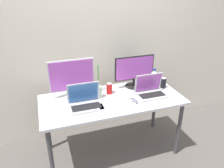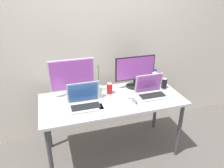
{
  "view_description": "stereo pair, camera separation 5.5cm",
  "coord_description": "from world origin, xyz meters",
  "px_view_note": "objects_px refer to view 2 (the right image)",
  "views": [
    {
      "loc": [
        -0.68,
        -2.02,
        1.92
      ],
      "look_at": [
        0.0,
        0.0,
        0.92
      ],
      "focal_mm": 35.0,
      "sensor_mm": 36.0,
      "label": 1
    },
    {
      "loc": [
        -0.63,
        -2.03,
        1.92
      ],
      "look_at": [
        0.0,
        0.0,
        0.92
      ],
      "focal_mm": 35.0,
      "sensor_mm": 36.0,
      "label": 2
    }
  ],
  "objects_px": {
    "work_desk": "(112,104)",
    "monitor_left": "(72,77)",
    "soda_can_near_keyboard": "(164,83)",
    "laptop_secondary": "(151,91)",
    "laptop_silver": "(85,101)",
    "bamboo_vase": "(99,91)",
    "mouse_by_laptop": "(130,96)",
    "mouse_by_keyboard": "(134,102)",
    "monitor_center": "(135,71)",
    "water_bottle": "(155,79)",
    "keyboard_main": "(117,105)",
    "soda_can_by_laptop": "(110,88)"
  },
  "relations": [
    {
      "from": "mouse_by_keyboard",
      "to": "soda_can_near_keyboard",
      "type": "relative_size",
      "value": 0.74
    },
    {
      "from": "mouse_by_laptop",
      "to": "water_bottle",
      "type": "relative_size",
      "value": 0.46
    },
    {
      "from": "laptop_secondary",
      "to": "soda_can_by_laptop",
      "type": "height_order",
      "value": "laptop_secondary"
    },
    {
      "from": "mouse_by_keyboard",
      "to": "soda_can_near_keyboard",
      "type": "height_order",
      "value": "soda_can_near_keyboard"
    },
    {
      "from": "keyboard_main",
      "to": "monitor_left",
      "type": "bearing_deg",
      "value": 138.45
    },
    {
      "from": "soda_can_by_laptop",
      "to": "laptop_silver",
      "type": "bearing_deg",
      "value": -149.18
    },
    {
      "from": "laptop_silver",
      "to": "water_bottle",
      "type": "distance_m",
      "value": 0.93
    },
    {
      "from": "monitor_center",
      "to": "bamboo_vase",
      "type": "xyz_separation_m",
      "value": [
        -0.49,
        -0.14,
        -0.13
      ]
    },
    {
      "from": "mouse_by_keyboard",
      "to": "monitor_left",
      "type": "bearing_deg",
      "value": 155.57
    },
    {
      "from": "water_bottle",
      "to": "bamboo_vase",
      "type": "distance_m",
      "value": 0.72
    },
    {
      "from": "laptop_silver",
      "to": "soda_can_by_laptop",
      "type": "xyz_separation_m",
      "value": [
        0.33,
        0.2,
        0.01
      ]
    },
    {
      "from": "soda_can_near_keyboard",
      "to": "bamboo_vase",
      "type": "xyz_separation_m",
      "value": [
        -0.81,
        0.01,
        0.02
      ]
    },
    {
      "from": "work_desk",
      "to": "soda_can_near_keyboard",
      "type": "xyz_separation_m",
      "value": [
        0.68,
        0.07,
        0.13
      ]
    },
    {
      "from": "work_desk",
      "to": "monitor_left",
      "type": "bearing_deg",
      "value": 152.46
    },
    {
      "from": "water_bottle",
      "to": "bamboo_vase",
      "type": "height_order",
      "value": "bamboo_vase"
    },
    {
      "from": "keyboard_main",
      "to": "mouse_by_laptop",
      "type": "relative_size",
      "value": 3.65
    },
    {
      "from": "monitor_center",
      "to": "mouse_by_laptop",
      "type": "height_order",
      "value": "monitor_center"
    },
    {
      "from": "monitor_left",
      "to": "bamboo_vase",
      "type": "xyz_separation_m",
      "value": [
        0.27,
        -0.13,
        -0.15
      ]
    },
    {
      "from": "monitor_left",
      "to": "soda_can_near_keyboard",
      "type": "height_order",
      "value": "monitor_left"
    },
    {
      "from": "mouse_by_keyboard",
      "to": "water_bottle",
      "type": "xyz_separation_m",
      "value": [
        0.39,
        0.31,
        0.09
      ]
    },
    {
      "from": "soda_can_near_keyboard",
      "to": "water_bottle",
      "type": "bearing_deg",
      "value": 143.9
    },
    {
      "from": "work_desk",
      "to": "soda_can_by_laptop",
      "type": "bearing_deg",
      "value": 85.02
    },
    {
      "from": "work_desk",
      "to": "bamboo_vase",
      "type": "bearing_deg",
      "value": 149.13
    },
    {
      "from": "mouse_by_laptop",
      "to": "laptop_secondary",
      "type": "bearing_deg",
      "value": -22.09
    },
    {
      "from": "water_bottle",
      "to": "mouse_by_keyboard",
      "type": "bearing_deg",
      "value": -141.93
    },
    {
      "from": "laptop_silver",
      "to": "mouse_by_laptop",
      "type": "height_order",
      "value": "laptop_silver"
    },
    {
      "from": "work_desk",
      "to": "monitor_left",
      "type": "xyz_separation_m",
      "value": [
        -0.4,
        0.21,
        0.3
      ]
    },
    {
      "from": "bamboo_vase",
      "to": "soda_can_by_laptop",
      "type": "bearing_deg",
      "value": 20.9
    },
    {
      "from": "monitor_left",
      "to": "laptop_secondary",
      "type": "xyz_separation_m",
      "value": [
        0.84,
        -0.26,
        -0.17
      ]
    },
    {
      "from": "laptop_silver",
      "to": "mouse_by_keyboard",
      "type": "distance_m",
      "value": 0.53
    },
    {
      "from": "monitor_center",
      "to": "mouse_by_keyboard",
      "type": "relative_size",
      "value": 5.36
    },
    {
      "from": "monitor_center",
      "to": "mouse_by_keyboard",
      "type": "bearing_deg",
      "value": -112.65
    },
    {
      "from": "laptop_secondary",
      "to": "water_bottle",
      "type": "height_order",
      "value": "laptop_secondary"
    },
    {
      "from": "laptop_secondary",
      "to": "bamboo_vase",
      "type": "xyz_separation_m",
      "value": [
        -0.58,
        0.13,
        0.03
      ]
    },
    {
      "from": "mouse_by_laptop",
      "to": "bamboo_vase",
      "type": "bearing_deg",
      "value": 139.61
    },
    {
      "from": "laptop_secondary",
      "to": "mouse_by_laptop",
      "type": "xyz_separation_m",
      "value": [
        -0.25,
        0.01,
        -0.04
      ]
    },
    {
      "from": "laptop_silver",
      "to": "laptop_secondary",
      "type": "xyz_separation_m",
      "value": [
        0.76,
        0.02,
        -0.0
      ]
    },
    {
      "from": "monitor_center",
      "to": "soda_can_near_keyboard",
      "type": "height_order",
      "value": "monitor_center"
    },
    {
      "from": "laptop_secondary",
      "to": "soda_can_by_laptop",
      "type": "bearing_deg",
      "value": 157.42
    },
    {
      "from": "work_desk",
      "to": "laptop_secondary",
      "type": "bearing_deg",
      "value": -6.28
    },
    {
      "from": "monitor_center",
      "to": "mouse_by_keyboard",
      "type": "height_order",
      "value": "monitor_center"
    },
    {
      "from": "monitor_left",
      "to": "mouse_by_keyboard",
      "type": "height_order",
      "value": "monitor_left"
    },
    {
      "from": "work_desk",
      "to": "soda_can_near_keyboard",
      "type": "bearing_deg",
      "value": 5.75
    },
    {
      "from": "laptop_silver",
      "to": "bamboo_vase",
      "type": "xyz_separation_m",
      "value": [
        0.19,
        0.14,
        0.02
      ]
    },
    {
      "from": "laptop_secondary",
      "to": "monitor_left",
      "type": "bearing_deg",
      "value": 163.11
    },
    {
      "from": "bamboo_vase",
      "to": "water_bottle",
      "type": "bearing_deg",
      "value": 4.88
    },
    {
      "from": "laptop_secondary",
      "to": "bamboo_vase",
      "type": "height_order",
      "value": "bamboo_vase"
    },
    {
      "from": "work_desk",
      "to": "mouse_by_laptop",
      "type": "distance_m",
      "value": 0.22
    },
    {
      "from": "laptop_secondary",
      "to": "mouse_by_keyboard",
      "type": "xyz_separation_m",
      "value": [
        -0.25,
        -0.12,
        -0.04
      ]
    },
    {
      "from": "mouse_by_keyboard",
      "to": "laptop_secondary",
      "type": "bearing_deg",
      "value": 33.08
    }
  ]
}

